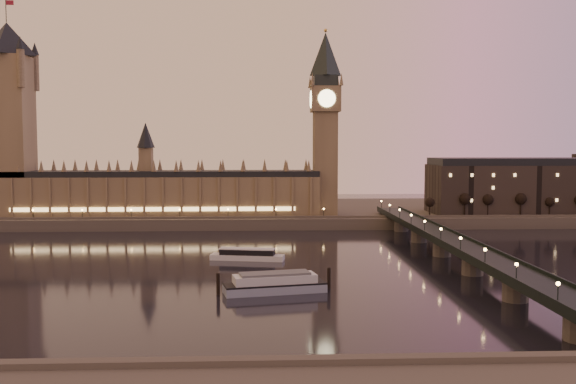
# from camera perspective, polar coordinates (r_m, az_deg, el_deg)

# --- Properties ---
(ground) EXTENTS (700.00, 700.00, 0.00)m
(ground) POSITION_cam_1_polar(r_m,az_deg,el_deg) (243.67, -6.60, -6.62)
(ground) COLOR black
(ground) RESTS_ON ground
(far_embankment) EXTENTS (560.00, 130.00, 6.00)m
(far_embankment) POSITION_cam_1_polar(r_m,az_deg,el_deg) (406.14, -0.71, -1.81)
(far_embankment) COLOR #423D35
(far_embankment) RESTS_ON ground
(palace_of_westminster) EXTENTS (180.00, 26.62, 52.00)m
(palace_of_westminster) POSITION_cam_1_polar(r_m,az_deg,el_deg) (365.06, -11.56, 0.37)
(palace_of_westminster) COLOR brown
(palace_of_westminster) RESTS_ON ground
(victoria_tower) EXTENTS (31.68, 31.68, 118.00)m
(victoria_tower) POSITION_cam_1_polar(r_m,az_deg,el_deg) (385.59, -23.55, 6.86)
(victoria_tower) COLOR brown
(victoria_tower) RESTS_ON ground
(big_ben) EXTENTS (17.68, 17.68, 104.00)m
(big_ben) POSITION_cam_1_polar(r_m,az_deg,el_deg) (361.99, 3.33, 7.11)
(big_ben) COLOR brown
(big_ben) RESTS_ON ground
(westminster_bridge) EXTENTS (13.20, 260.00, 15.30)m
(westminster_bridge) POSITION_cam_1_polar(r_m,az_deg,el_deg) (253.16, 14.63, -5.05)
(westminster_bridge) COLOR black
(westminster_bridge) RESTS_ON ground
(city_block) EXTENTS (155.00, 45.00, 34.00)m
(city_block) POSITION_cam_1_polar(r_m,az_deg,el_deg) (410.69, 23.12, 0.61)
(city_block) COLOR black
(city_block) RESTS_ON ground
(bare_tree_0) EXTENTS (5.63, 5.63, 11.44)m
(bare_tree_0) POSITION_cam_1_polar(r_m,az_deg,el_deg) (361.67, 12.68, -0.82)
(bare_tree_0) COLOR black
(bare_tree_0) RESTS_ON ground
(bare_tree_1) EXTENTS (5.63, 5.63, 11.44)m
(bare_tree_1) POSITION_cam_1_polar(r_m,az_deg,el_deg) (366.28, 15.15, -0.80)
(bare_tree_1) COLOR black
(bare_tree_1) RESTS_ON ground
(bare_tree_2) EXTENTS (5.63, 5.63, 11.44)m
(bare_tree_2) POSITION_cam_1_polar(r_m,az_deg,el_deg) (371.54, 17.55, -0.78)
(bare_tree_2) COLOR black
(bare_tree_2) RESTS_ON ground
(bare_tree_3) EXTENTS (5.63, 5.63, 11.44)m
(bare_tree_3) POSITION_cam_1_polar(r_m,az_deg,el_deg) (377.44, 19.87, -0.76)
(bare_tree_3) COLOR black
(bare_tree_3) RESTS_ON ground
(bare_tree_4) EXTENTS (5.63, 5.63, 11.44)m
(bare_tree_4) POSITION_cam_1_polar(r_m,az_deg,el_deg) (383.95, 22.13, -0.74)
(bare_tree_4) COLOR black
(bare_tree_4) RESTS_ON ground
(cruise_boat_a) EXTENTS (29.89, 11.63, 4.68)m
(cruise_boat_a) POSITION_cam_1_polar(r_m,az_deg,el_deg) (256.12, -3.64, -5.60)
(cruise_boat_a) COLOR silver
(cruise_boat_a) RESTS_ON ground
(moored_barge) EXTENTS (35.74, 15.02, 6.68)m
(moored_barge) POSITION_cam_1_polar(r_m,az_deg,el_deg) (200.54, -1.18, -8.13)
(moored_barge) COLOR #8795AD
(moored_barge) RESTS_ON ground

